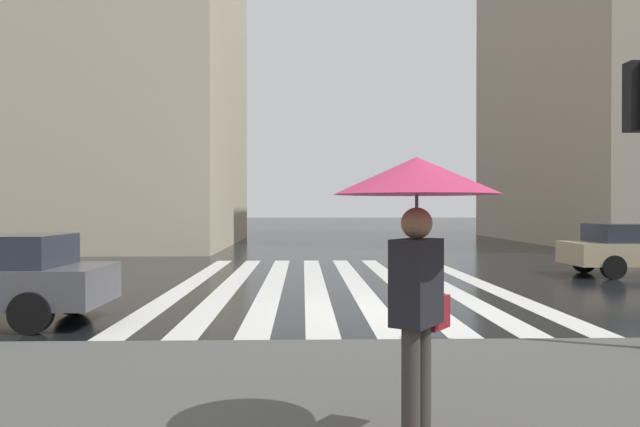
# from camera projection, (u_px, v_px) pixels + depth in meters

# --- Properties ---
(ground_plane) EXTENTS (220.00, 220.00, 0.00)m
(ground_plane) POSITION_uv_depth(u_px,v_px,m) (389.00, 311.00, 10.81)
(ground_plane) COLOR black
(zebra_crossing) EXTENTS (13.00, 7.50, 0.01)m
(zebra_crossing) POSITION_uv_depth(u_px,v_px,m) (335.00, 283.00, 14.79)
(zebra_crossing) COLOR silver
(zebra_crossing) RESTS_ON ground_plane
(pedestrian_approaching_kerb) EXTENTS (1.16, 1.16, 2.03)m
(pedestrian_approaching_kerb) POSITION_uv_depth(u_px,v_px,m) (417.00, 207.00, 4.25)
(pedestrian_approaching_kerb) COLOR black
(pedestrian_approaching_kerb) RESTS_ON sidewalk_pavement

